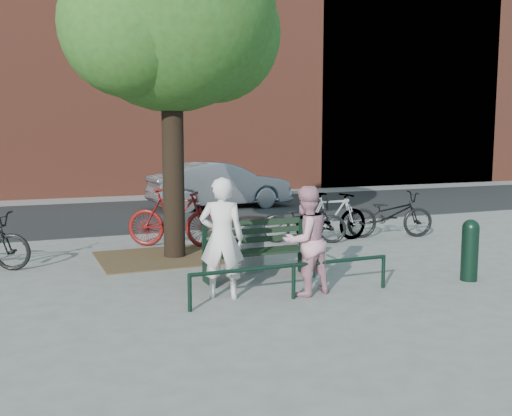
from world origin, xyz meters
name	(u,v)px	position (x,y,z in m)	size (l,w,h in m)	color
ground	(260,279)	(0.00, 0.00, 0.00)	(90.00, 90.00, 0.00)	gray
dirt_pit	(164,257)	(-1.00, 2.20, 0.01)	(2.40, 2.00, 0.02)	brown
road	(146,214)	(0.00, 8.50, 0.01)	(40.00, 7.00, 0.01)	black
townhouse_row	(107,37)	(0.17, 16.00, 6.25)	(45.00, 4.00, 14.00)	brown
park_bench	(258,249)	(0.00, 0.08, 0.48)	(1.74, 0.54, 0.97)	black
guard_railing	(294,271)	(0.00, -1.20, 0.40)	(3.06, 0.06, 0.51)	black
street_tree	(174,16)	(-0.75, 2.20, 4.42)	(4.20, 3.80, 6.50)	black
person_left	(222,238)	(-0.90, -0.76, 0.85)	(0.62, 0.41, 1.70)	beige
person_right	(305,241)	(0.26, -1.05, 0.78)	(0.76, 0.59, 1.56)	#C18594
bollard	(470,248)	(3.01, -1.35, 0.52)	(0.26, 0.26, 0.97)	black
litter_bin	(252,244)	(0.12, 0.60, 0.46)	(0.44, 0.44, 0.91)	gray
bicycle_b	(175,218)	(-0.54, 3.17, 0.60)	(0.57, 2.00, 1.20)	#570E0C
bicycle_c	(304,221)	(2.12, 2.54, 0.47)	(0.63, 1.80, 0.95)	black
bicycle_d	(332,217)	(2.74, 2.43, 0.54)	(0.51, 1.80, 1.08)	gray
bicycle_e	(390,215)	(4.22, 2.40, 0.52)	(0.69, 1.97, 1.04)	black
parked_car	(220,185)	(2.45, 8.91, 0.74)	(1.56, 4.48, 1.48)	slate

